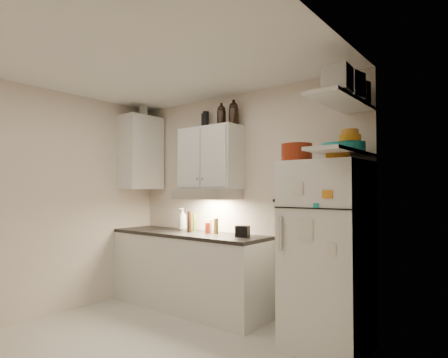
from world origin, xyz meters
The scene contains 36 objects.
floor centered at (0.00, 0.00, -0.01)m, with size 3.20×3.00×0.02m, color beige.
ceiling centered at (0.00, 0.00, 2.61)m, with size 3.20×3.00×0.02m, color white.
back_wall centered at (0.00, 1.51, 1.30)m, with size 3.20×0.02×2.60m, color beige.
left_wall centered at (-1.61, 0.00, 1.30)m, with size 0.02×3.00×2.60m, color beige.
right_wall centered at (1.61, 0.00, 1.30)m, with size 0.02×3.00×2.60m, color beige.
base_cabinet centered at (-0.55, 1.20, 0.44)m, with size 2.10×0.60×0.88m, color silver.
countertop centered at (-0.55, 1.20, 0.90)m, with size 2.10×0.62×0.04m, color black.
upper_cabinet centered at (-0.30, 1.33, 1.83)m, with size 0.80×0.33×0.75m, color silver.
side_cabinet centered at (-1.44, 1.20, 1.95)m, with size 0.33×0.55×1.00m, color silver.
range_hood centered at (-0.30, 1.27, 1.39)m, with size 0.76×0.46×0.12m, color silver.
fridge centered at (1.25, 1.16, 0.85)m, with size 0.70×0.68×1.70m, color white.
shelf_hi centered at (1.45, 1.02, 2.20)m, with size 0.30×0.95×0.03m, color silver.
shelf_lo centered at (1.45, 1.02, 1.76)m, with size 0.30×0.95×0.03m, color silver.
knife_strip centered at (0.70, 1.49, 1.32)m, with size 0.42×0.02×0.03m, color black.
dutch_oven centered at (1.02, 1.01, 1.78)m, with size 0.28×0.28×0.16m, color maroon.
book_stack centered at (1.42, 1.01, 1.74)m, with size 0.19×0.24×0.08m, color orange.
spice_jar centered at (1.28, 1.16, 1.75)m, with size 0.06×0.06×0.10m, color silver.
stock_pot centered at (1.48, 1.29, 2.31)m, with size 0.27×0.27×0.19m, color silver.
tin_a centered at (1.52, 1.01, 2.32)m, with size 0.21×0.19×0.21m, color #AAAAAD.
tin_b centered at (1.52, 0.74, 2.32)m, with size 0.20×0.20×0.20m, color #AAAAAD.
bowl_teal centered at (1.45, 1.25, 1.82)m, with size 0.24×0.24×0.10m, color teal.
bowl_orange centered at (1.45, 1.20, 1.90)m, with size 0.20×0.20×0.06m, color orange.
bowl_yellow centered at (1.45, 1.20, 1.96)m, with size 0.15×0.15×0.05m, color orange.
plates centered at (1.41, 1.01, 1.81)m, with size 0.27×0.27×0.07m, color teal.
growler_a centered at (-0.12, 1.33, 2.33)m, with size 0.11×0.11×0.25m, color black, non-canonical shape.
growler_b centered at (0.02, 1.38, 2.34)m, with size 0.12×0.12×0.28m, color black, non-canonical shape.
thermos_a centered at (-0.44, 1.41, 2.31)m, with size 0.08×0.08×0.23m, color black.
thermos_b centered at (-0.46, 1.39, 2.30)m, with size 0.07×0.07×0.20m, color black.
side_jar centered at (-1.45, 1.25, 2.54)m, with size 0.13×0.13×0.17m, color silver.
soap_bottle centered at (-0.75, 1.31, 1.08)m, with size 0.12×0.12×0.32m, color silver.
pepper_mill centered at (-0.17, 1.29, 1.01)m, with size 0.06×0.06×0.18m, color brown.
oil_bottle centered at (-0.55, 1.32, 1.03)m, with size 0.04×0.04×0.22m, color #455A16.
vinegar_bottle centered at (-0.53, 1.21, 1.05)m, with size 0.05×0.05×0.26m, color black.
clear_bottle centered at (-0.28, 1.31, 1.00)m, with size 0.05×0.05×0.16m, color silver.
red_jar centered at (-0.28, 1.26, 0.98)m, with size 0.06×0.06×0.13m, color maroon.
caddy centered at (0.25, 1.23, 0.98)m, with size 0.14×0.10×0.12m, color black.
Camera 1 is at (2.63, -2.14, 1.43)m, focal length 30.00 mm.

